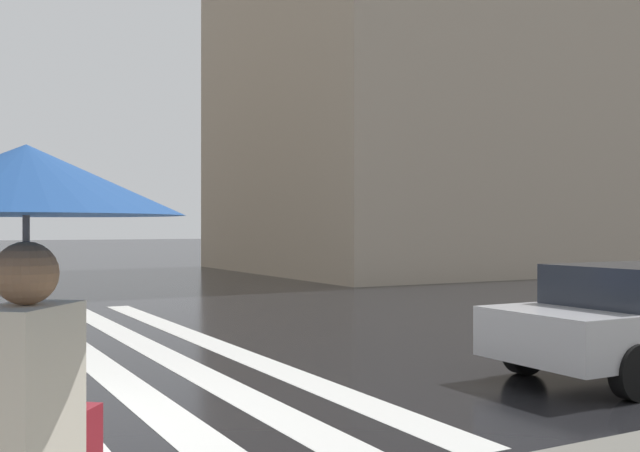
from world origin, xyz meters
name	(u,v)px	position (x,y,z in m)	size (l,w,h in m)	color
ground_plane	(24,433)	(0.00, 0.00, 0.00)	(220.00, 220.00, 0.00)	black
haussmann_block_corner	(467,28)	(19.59, -21.57, 11.15)	(14.18, 20.92, 22.77)	tan
pedestrian_by_billboard	(27,252)	(-4.49, 0.52, 1.79)	(1.08, 1.08, 2.01)	beige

